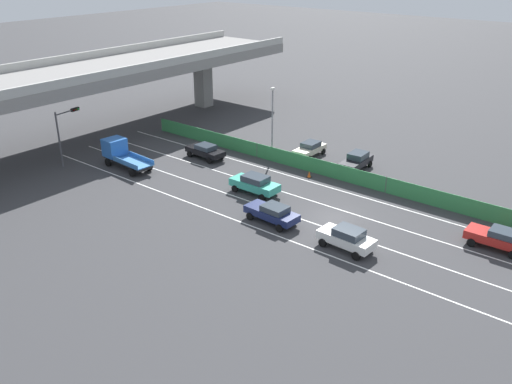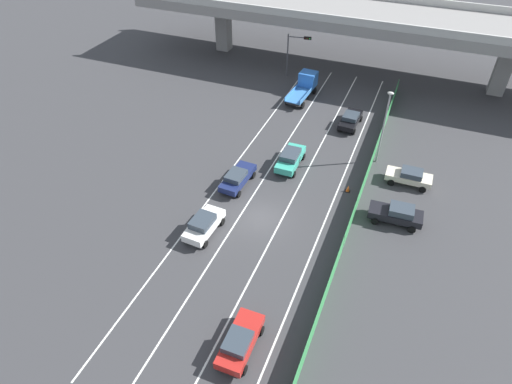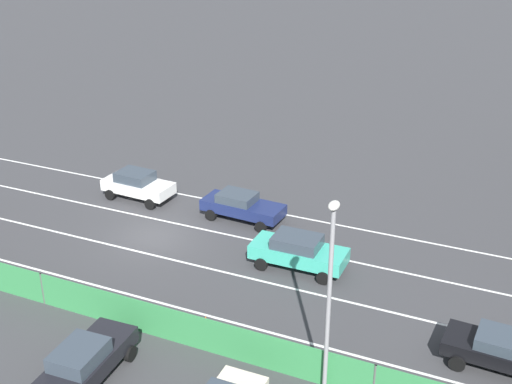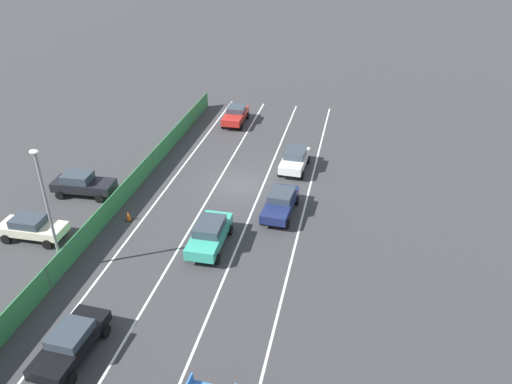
{
  "view_description": "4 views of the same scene",
  "coord_description": "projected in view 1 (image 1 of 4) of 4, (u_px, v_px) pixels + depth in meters",
  "views": [
    {
      "loc": [
        -35.02,
        -20.12,
        20.09
      ],
      "look_at": [
        -1.27,
        7.07,
        0.82
      ],
      "focal_mm": 38.05,
      "sensor_mm": 36.0,
      "label": 1
    },
    {
      "loc": [
        10.04,
        -25.74,
        26.02
      ],
      "look_at": [
        -0.77,
        0.81,
        2.06
      ],
      "focal_mm": 30.66,
      "sensor_mm": 36.0,
      "label": 2
    },
    {
      "loc": [
        26.28,
        17.79,
        16.73
      ],
      "look_at": [
        -2.73,
        4.73,
        2.34
      ],
      "focal_mm": 46.56,
      "sensor_mm": 36.0,
      "label": 3
    },
    {
      "loc": [
        -8.33,
        32.82,
        18.63
      ],
      "look_at": [
        -1.92,
        3.03,
        1.27
      ],
      "focal_mm": 35.5,
      "sensor_mm": 36.0,
      "label": 4
    }
  ],
  "objects": [
    {
      "name": "lane_line_mid_right",
      "position": [
        282.0,
        191.0,
        49.56
      ],
      "size": [
        0.14,
        48.9,
        0.01
      ],
      "primitive_type": "cube",
      "color": "silver",
      "rests_on": "ground"
    },
    {
      "name": "parked_sedan_cream",
      "position": [
        310.0,
        148.0,
        57.78
      ],
      "size": [
        4.24,
        1.98,
        1.55
      ],
      "color": "beige",
      "rests_on": "ground"
    },
    {
      "name": "car_taxi_teal",
      "position": [
        255.0,
        183.0,
        48.84
      ],
      "size": [
        2.08,
        4.65,
        1.72
      ],
      "color": "teal",
      "rests_on": "ground"
    },
    {
      "name": "ground_plane",
      "position": [
        332.0,
        218.0,
        44.61
      ],
      "size": [
        300.0,
        300.0,
        0.0
      ],
      "primitive_type": "plane",
      "color": "#38383A"
    },
    {
      "name": "traffic_cone",
      "position": [
        309.0,
        174.0,
        52.56
      ],
      "size": [
        0.47,
        0.47,
        0.65
      ],
      "color": "orange",
      "rests_on": "ground"
    },
    {
      "name": "lane_line_mid_left",
      "position": [
        258.0,
        204.0,
        47.06
      ],
      "size": [
        0.14,
        48.9,
        0.01
      ],
      "primitive_type": "cube",
      "color": "silver",
      "rests_on": "ground"
    },
    {
      "name": "car_sedan_black",
      "position": [
        205.0,
        151.0,
        57.22
      ],
      "size": [
        2.17,
        4.53,
        1.51
      ],
      "color": "black",
      "rests_on": "ground"
    },
    {
      "name": "street_lamp",
      "position": [
        272.0,
        117.0,
        55.24
      ],
      "size": [
        0.6,
        0.36,
        7.71
      ],
      "color": "gray",
      "rests_on": "ground"
    },
    {
      "name": "car_sedan_red",
      "position": [
        498.0,
        238.0,
        39.74
      ],
      "size": [
        2.04,
        4.36,
        1.6
      ],
      "color": "red",
      "rests_on": "ground"
    },
    {
      "name": "flatbed_truck_blue",
      "position": [
        120.0,
        153.0,
        55.04
      ],
      "size": [
        2.62,
        6.21,
        2.67
      ],
      "color": "black",
      "rests_on": "ground"
    },
    {
      "name": "lane_line_left_edge",
      "position": [
        231.0,
        218.0,
        44.55
      ],
      "size": [
        0.14,
        48.9,
        0.01
      ],
      "primitive_type": "cube",
      "color": "silver",
      "rests_on": "ground"
    },
    {
      "name": "green_fence",
      "position": [
        316.0,
        166.0,
        53.29
      ],
      "size": [
        0.1,
        45.0,
        1.54
      ],
      "color": "#338447",
      "rests_on": "ground"
    },
    {
      "name": "car_sedan_navy",
      "position": [
        272.0,
        213.0,
        43.58
      ],
      "size": [
        2.18,
        4.7,
        1.56
      ],
      "color": "navy",
      "rests_on": "ground"
    },
    {
      "name": "car_hatchback_white",
      "position": [
        347.0,
        238.0,
        39.64
      ],
      "size": [
        2.17,
        4.33,
        1.7
      ],
      "color": "silver",
      "rests_on": "ground"
    },
    {
      "name": "elevated_overpass",
      "position": [
        83.0,
        78.0,
        60.55
      ],
      "size": [
        59.48,
        11.77,
        8.86
      ],
      "color": "gray",
      "rests_on": "ground"
    },
    {
      "name": "traffic_light",
      "position": [
        65.0,
        126.0,
        54.48
      ],
      "size": [
        3.06,
        0.68,
        5.69
      ],
      "color": "#47474C",
      "rests_on": "ground"
    },
    {
      "name": "parked_sedan_dark",
      "position": [
        356.0,
        161.0,
        54.19
      ],
      "size": [
        4.54,
        2.17,
        1.72
      ],
      "color": "black",
      "rests_on": "ground"
    },
    {
      "name": "lane_line_right_edge",
      "position": [
        304.0,
        180.0,
        52.07
      ],
      "size": [
        0.14,
        48.9,
        0.01
      ],
      "primitive_type": "cube",
      "color": "silver",
      "rests_on": "ground"
    }
  ]
}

